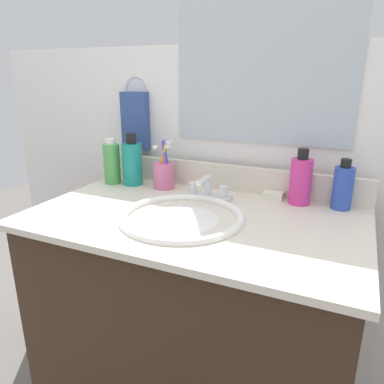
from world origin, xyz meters
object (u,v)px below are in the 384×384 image
object	(u,v)px
bottle_soap_pink	(301,180)
soap_bar	(273,195)
faucet	(207,191)
cup_pink	(164,175)
bottle_mouthwash_teal	(132,163)
bottle_toner_green	(112,163)
bottle_shampoo_blue	(343,187)
hand_towel	(135,121)

from	to	relation	value
bottle_soap_pink	soap_bar	xyz separation A→B (m)	(-0.08, 0.01, -0.06)
faucet	cup_pink	xyz separation A→B (m)	(-0.19, 0.05, 0.02)
cup_pink	bottle_mouthwash_teal	bearing A→B (deg)	-176.47
bottle_toner_green	bottle_shampoo_blue	size ratio (longest dim) A/B	1.08
hand_towel	bottle_soap_pink	size ratio (longest dim) A/B	1.24
hand_towel	faucet	distance (m)	0.44
soap_bar	bottle_mouthwash_teal	bearing A→B (deg)	-174.48
bottle_mouthwash_teal	bottle_soap_pink	xyz separation A→B (m)	(0.60, 0.04, -0.01)
hand_towel	soap_bar	size ratio (longest dim) A/B	3.44
faucet	bottle_shampoo_blue	bearing A→B (deg)	11.61
cup_pink	soap_bar	bearing A→B (deg)	6.17
soap_bar	bottle_soap_pink	bearing A→B (deg)	-6.14
hand_towel	bottle_toner_green	size ratio (longest dim) A/B	1.30
bottle_mouthwash_teal	cup_pink	distance (m)	0.13
faucet	bottle_toner_green	size ratio (longest dim) A/B	0.95
hand_towel	bottle_toner_green	bearing A→B (deg)	-104.73
faucet	bottle_toner_green	bearing A→B (deg)	176.53
faucet	cup_pink	distance (m)	0.20
cup_pink	bottle_soap_pink	bearing A→B (deg)	3.99
bottle_mouthwash_teal	bottle_shampoo_blue	bearing A→B (deg)	3.57
bottle_mouthwash_teal	cup_pink	size ratio (longest dim) A/B	1.07
bottle_shampoo_blue	cup_pink	bearing A→B (deg)	-176.43
hand_towel	soap_bar	xyz separation A→B (m)	(0.56, -0.06, -0.21)
bottle_shampoo_blue	cup_pink	size ratio (longest dim) A/B	0.87
bottle_toner_green	bottle_soap_pink	world-z (taller)	bottle_soap_pink
hand_towel	bottle_mouthwash_teal	bearing A→B (deg)	-65.65
soap_bar	hand_towel	bearing A→B (deg)	174.12
faucet	bottle_toner_green	world-z (taller)	bottle_toner_green
bottle_toner_green	soap_bar	distance (m)	0.60
hand_towel	cup_pink	bearing A→B (deg)	-29.57
faucet	bottle_toner_green	xyz separation A→B (m)	(-0.40, 0.02, 0.05)
faucet	bottle_shampoo_blue	size ratio (longest dim) A/B	1.03
bottle_mouthwash_teal	faucet	bearing A→B (deg)	-6.99
bottle_soap_pink	hand_towel	bearing A→B (deg)	174.09
cup_pink	faucet	bearing A→B (deg)	-13.90
hand_towel	cup_pink	world-z (taller)	hand_towel
bottle_soap_pink	cup_pink	distance (m)	0.47
bottle_soap_pink	bottle_mouthwash_teal	bearing A→B (deg)	-176.11
bottle_toner_green	cup_pink	bearing A→B (deg)	6.17
faucet	cup_pink	size ratio (longest dim) A/B	0.90
bottle_soap_pink	cup_pink	bearing A→B (deg)	-176.01
hand_towel	bottle_shampoo_blue	world-z (taller)	hand_towel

